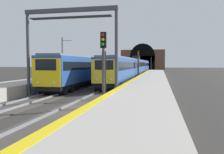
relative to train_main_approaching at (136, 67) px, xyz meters
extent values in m
plane|color=#302D2B|center=(-38.12, 0.00, -2.23)|extent=(320.00, 320.00, 0.00)
cube|color=#ADA89E|center=(-38.12, -4.14, -1.69)|extent=(112.00, 4.24, 1.08)
cube|color=yellow|center=(-38.12, -2.27, -1.14)|extent=(112.00, 0.50, 0.01)
cube|color=#423D38|center=(-38.12, 0.00, -2.20)|extent=(160.00, 2.73, 0.06)
cube|color=gray|center=(-38.12, 0.72, -2.09)|extent=(160.00, 0.07, 0.15)
cube|color=gray|center=(-38.12, -0.72, -2.09)|extent=(160.00, 0.07, 0.15)
cube|color=#423D38|center=(-38.12, 4.53, -2.20)|extent=(160.00, 3.20, 0.06)
cube|color=gray|center=(-38.12, 5.25, -2.09)|extent=(160.00, 0.07, 0.15)
cube|color=gray|center=(-38.12, 3.82, -2.09)|extent=(160.00, 0.07, 0.15)
cube|color=#264C99|center=(-20.21, 0.00, 0.10)|extent=(19.87, 2.75, 2.64)
cube|color=black|center=(-20.21, 0.00, 0.48)|extent=(19.08, 2.78, 0.92)
cube|color=slate|center=(-20.21, 0.00, 1.51)|extent=(19.28, 2.34, 0.20)
cube|color=black|center=(-20.21, 0.00, -1.41)|extent=(19.47, 2.43, 0.53)
cylinder|color=black|center=(-29.06, 0.01, -1.75)|extent=(0.96, 2.51, 0.95)
cylinder|color=black|center=(-27.26, 0.01, -1.75)|extent=(0.96, 2.51, 0.95)
cylinder|color=black|center=(-13.17, -0.01, -1.75)|extent=(0.96, 2.51, 0.95)
cylinder|color=black|center=(-11.37, -0.01, -1.75)|extent=(0.96, 2.51, 0.95)
cube|color=yellow|center=(-30.19, 0.01, -0.02)|extent=(0.12, 2.62, 2.41)
cube|color=black|center=(-30.24, 0.01, 0.62)|extent=(0.04, 1.91, 0.95)
sphere|color=#F2EACC|center=(-30.25, -0.73, -0.87)|extent=(0.20, 0.20, 0.20)
sphere|color=#F2EACC|center=(-30.24, 0.76, -0.87)|extent=(0.20, 0.20, 0.20)
cube|color=#264C99|center=(0.22, 0.00, 0.10)|extent=(19.87, 2.75, 2.64)
cube|color=black|center=(0.22, 0.00, 0.54)|extent=(19.08, 2.78, 0.90)
cube|color=slate|center=(0.22, 0.00, 1.51)|extent=(19.28, 2.34, 0.20)
cube|color=black|center=(0.22, 0.00, -1.41)|extent=(19.47, 2.43, 0.53)
cylinder|color=black|center=(-8.41, 0.01, -1.75)|extent=(0.96, 2.51, 0.95)
cylinder|color=black|center=(-6.61, 0.01, -1.75)|extent=(0.96, 2.51, 0.95)
cylinder|color=black|center=(7.05, -0.01, -1.75)|extent=(0.96, 2.51, 0.95)
cylinder|color=black|center=(8.85, -0.01, -1.75)|extent=(0.96, 2.51, 0.95)
cube|color=#264C99|center=(20.66, 0.00, 0.10)|extent=(19.87, 2.75, 2.64)
cube|color=black|center=(20.66, 0.00, 0.43)|extent=(19.08, 2.78, 0.80)
cube|color=slate|center=(20.66, 0.00, 1.51)|extent=(19.28, 2.34, 0.20)
cube|color=black|center=(20.66, 0.00, -1.41)|extent=(19.47, 2.43, 0.53)
cylinder|color=black|center=(11.89, 0.01, -1.75)|extent=(0.96, 2.51, 0.95)
cylinder|color=black|center=(13.69, 0.01, -1.75)|extent=(0.96, 2.51, 0.95)
cylinder|color=black|center=(27.62, -0.01, -1.75)|extent=(0.96, 2.51, 0.95)
cylinder|color=black|center=(29.42, -0.01, -1.75)|extent=(0.96, 2.51, 0.95)
cube|color=black|center=(0.22, 0.00, 2.06)|extent=(1.30, 1.64, 0.90)
cube|color=#264C99|center=(-23.93, 4.53, 0.11)|extent=(19.49, 3.05, 2.78)
cube|color=black|center=(-23.93, 4.53, 0.53)|extent=(18.71, 3.07, 0.83)
cube|color=slate|center=(-23.93, 4.53, 1.60)|extent=(18.90, 2.62, 0.20)
cube|color=black|center=(-23.93, 4.53, -1.47)|extent=(19.10, 2.70, 0.50)
cylinder|color=black|center=(-32.29, 4.44, -1.78)|extent=(0.92, 2.61, 0.89)
cylinder|color=black|center=(-30.49, 4.46, -1.78)|extent=(0.92, 2.61, 0.89)
cylinder|color=black|center=(-17.36, 4.61, -1.78)|extent=(0.92, 2.61, 0.89)
cylinder|color=black|center=(-15.56, 4.63, -1.78)|extent=(0.92, 2.61, 0.89)
cube|color=yellow|center=(-33.70, 4.42, -0.02)|extent=(0.15, 2.72, 2.53)
cube|color=black|center=(-33.75, 4.42, 0.66)|extent=(0.06, 1.98, 1.00)
sphere|color=#F2EACC|center=(-33.75, 3.65, -0.94)|extent=(0.20, 0.20, 0.20)
sphere|color=#F2EACC|center=(-33.77, 5.20, -0.94)|extent=(0.20, 0.20, 0.20)
cube|color=#264C99|center=(-3.91, 4.53, 0.11)|extent=(19.49, 3.05, 2.78)
cube|color=black|center=(-3.91, 4.53, 0.51)|extent=(18.71, 3.07, 0.94)
cube|color=slate|center=(-3.91, 4.53, 1.60)|extent=(18.90, 2.62, 0.20)
cube|color=black|center=(-3.91, 4.53, -1.47)|extent=(19.10, 2.70, 0.50)
cylinder|color=black|center=(-12.26, 4.44, -1.78)|extent=(0.92, 2.61, 0.89)
cylinder|color=black|center=(-10.46, 4.46, -1.78)|extent=(0.92, 2.61, 0.89)
cylinder|color=black|center=(2.64, 4.61, -1.78)|extent=(0.92, 2.61, 0.89)
cylinder|color=black|center=(4.44, 4.63, -1.78)|extent=(0.92, 2.61, 0.89)
cube|color=#264C99|center=(16.10, 4.53, 0.11)|extent=(19.49, 3.05, 2.78)
cube|color=black|center=(16.10, 4.53, 0.56)|extent=(18.71, 3.07, 0.94)
cube|color=slate|center=(16.10, 4.53, 1.60)|extent=(18.90, 2.62, 0.20)
cube|color=black|center=(16.10, 4.53, -1.47)|extent=(19.10, 2.70, 0.50)
cylinder|color=black|center=(7.58, 4.44, -1.78)|extent=(0.92, 2.61, 0.89)
cylinder|color=black|center=(9.38, 4.46, -1.78)|extent=(0.92, 2.61, 0.89)
cylinder|color=black|center=(22.83, 4.61, -1.78)|extent=(0.92, 2.61, 0.89)
cylinder|color=black|center=(24.63, 4.63, -1.78)|extent=(0.92, 2.61, 0.89)
cube|color=black|center=(-3.91, 4.53, 2.15)|extent=(1.32, 1.71, 0.90)
cylinder|color=#38383D|center=(-37.48, -1.72, -0.21)|extent=(0.16, 0.16, 4.02)
cube|color=black|center=(-37.48, -1.72, 2.32)|extent=(0.20, 0.38, 1.05)
cube|color=#38383D|center=(-37.34, -1.72, -0.21)|extent=(0.04, 0.28, 3.62)
sphere|color=red|center=(-37.61, -1.72, 2.65)|extent=(0.20, 0.20, 0.20)
sphere|color=yellow|center=(-37.61, -1.72, 2.35)|extent=(0.20, 0.20, 0.20)
sphere|color=green|center=(-37.61, -1.72, 2.05)|extent=(0.20, 0.20, 0.20)
cylinder|color=#38383D|center=(-12.82, -1.72, -0.16)|extent=(0.16, 0.16, 4.13)
cube|color=black|center=(-12.82, -1.72, 2.43)|extent=(0.20, 0.38, 1.05)
cube|color=#38383D|center=(-12.68, -1.72, -0.16)|extent=(0.04, 0.28, 3.72)
sphere|color=red|center=(-12.95, -1.72, 2.76)|extent=(0.20, 0.20, 0.20)
sphere|color=yellow|center=(-12.95, -1.72, 2.46)|extent=(0.20, 0.20, 0.20)
sphere|color=green|center=(-12.95, -1.72, 2.16)|extent=(0.20, 0.20, 0.20)
cylinder|color=#38383D|center=(42.70, -1.72, 0.05)|extent=(0.16, 0.16, 4.56)
cube|color=black|center=(42.70, -1.72, 2.85)|extent=(0.20, 0.38, 1.05)
cube|color=#38383D|center=(42.84, -1.72, 0.05)|extent=(0.04, 0.28, 4.10)
sphere|color=red|center=(42.57, -1.72, 3.18)|extent=(0.20, 0.20, 0.20)
sphere|color=yellow|center=(42.57, -1.72, 2.88)|extent=(0.20, 0.20, 0.20)
sphere|color=green|center=(42.57, -1.72, 2.58)|extent=(0.20, 0.20, 0.20)
cylinder|color=#3F3F47|center=(-33.36, 6.35, 1.49)|extent=(0.28, 0.28, 7.43)
cylinder|color=#3F3F47|center=(-33.36, -1.82, 1.49)|extent=(0.28, 0.28, 7.43)
cube|color=#3F3F47|center=(-33.36, 2.27, 5.38)|extent=(0.36, 8.45, 0.35)
cube|color=#2D2D33|center=(-33.36, 2.27, 4.75)|extent=(0.70, 7.35, 0.08)
cube|color=brown|center=(49.76, 2.27, 2.25)|extent=(2.20, 19.05, 8.96)
cube|color=black|center=(48.61, 2.27, 0.91)|extent=(0.12, 10.67, 6.27)
cylinder|color=black|center=(48.61, 2.27, 4.04)|extent=(0.12, 10.67, 10.67)
cylinder|color=#595B60|center=(-14.87, 11.19, 1.53)|extent=(0.22, 0.22, 7.51)
cylinder|color=#595B60|center=(-14.87, 10.29, 4.68)|extent=(0.08, 1.79, 0.08)
camera|label=1|loc=(-52.50, -5.45, 0.78)|focal=37.23mm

